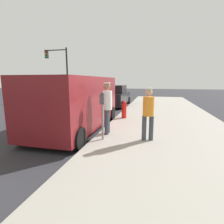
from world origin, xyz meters
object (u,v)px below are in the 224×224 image
at_px(parked_sedan_ahead, 115,96).
at_px(traffic_light_corner, 59,65).
at_px(fire_hydrant, 124,110).
at_px(pedestrian_in_white, 107,105).
at_px(parked_van, 77,102).
at_px(pedestrian_in_orange, 148,111).
at_px(parking_meter_near, 103,107).

xyz_separation_m(parked_sedan_ahead, traffic_light_corner, (-6.34, 2.63, 2.77)).
bearing_deg(fire_hydrant, pedestrian_in_white, -92.67).
bearing_deg(pedestrian_in_white, parked_van, 152.45).
bearing_deg(fire_hydrant, pedestrian_in_orange, -67.81).
relative_size(parking_meter_near, fire_hydrant, 1.77).
height_order(parking_meter_near, fire_hydrant, parking_meter_near).
xyz_separation_m(parked_van, parked_sedan_ahead, (-0.04, 7.21, -0.41)).
relative_size(parking_meter_near, pedestrian_in_white, 0.85).
relative_size(pedestrian_in_orange, parked_sedan_ahead, 0.37).
height_order(traffic_light_corner, fire_hydrant, traffic_light_corner).
xyz_separation_m(pedestrian_in_white, parked_sedan_ahead, (-1.51, 7.97, -0.44)).
height_order(parked_sedan_ahead, traffic_light_corner, traffic_light_corner).
distance_m(parked_sedan_ahead, fire_hydrant, 5.46).
distance_m(parked_van, parked_sedan_ahead, 7.22).
bearing_deg(parked_sedan_ahead, parked_van, -89.70).
bearing_deg(traffic_light_corner, parked_van, -57.05).
bearing_deg(pedestrian_in_orange, parking_meter_near, -169.27).
height_order(parked_van, fire_hydrant, parked_van).
xyz_separation_m(pedestrian_in_orange, traffic_light_corner, (-9.26, 10.99, 2.44)).
relative_size(parking_meter_near, traffic_light_corner, 0.29).
xyz_separation_m(pedestrian_in_orange, fire_hydrant, (-1.29, 3.15, -0.51)).
bearing_deg(parked_van, parking_meter_near, -43.31).
relative_size(parking_meter_near, parked_sedan_ahead, 0.34).
relative_size(parked_sedan_ahead, fire_hydrant, 5.13).
bearing_deg(parking_meter_near, pedestrian_in_orange, 10.73).
relative_size(parked_van, parked_sedan_ahead, 1.18).
relative_size(parked_sedan_ahead, traffic_light_corner, 0.85).
relative_size(parking_meter_near, parked_van, 0.29).
distance_m(pedestrian_in_white, parked_van, 1.66).
height_order(pedestrian_in_white, parked_van, parked_van).
xyz_separation_m(parked_sedan_ahead, fire_hydrant, (1.64, -5.20, -0.18)).
distance_m(traffic_light_corner, fire_hydrant, 11.56).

